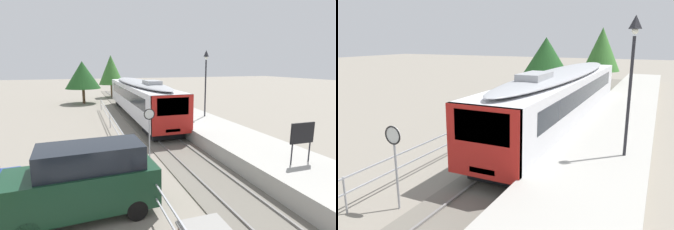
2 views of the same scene
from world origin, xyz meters
The scene contains 9 objects.
ground_plane centered at (-3.00, 22.00, 0.00)m, with size 160.00×160.00×0.00m, color gray.
track_rails centered at (0.00, 22.00, 0.03)m, with size 3.20×60.00×0.14m.
commuter_train centered at (0.00, 24.71, 2.15)m, with size 2.82×19.97×3.74m.
station_platform centered at (3.25, 22.00, 0.45)m, with size 3.90×60.00×0.90m, color #A8A59E.
platform_lamp_mid_platform centered at (4.22, 18.79, 4.62)m, with size 0.34×0.34×5.35m.
speed_limit_sign centered at (-2.05, 12.95, 2.12)m, with size 0.61×0.10×2.81m.
carpark_fence centered at (-3.30, 12.00, 0.91)m, with size 0.06×36.06×1.25m.
tree_behind_carpark centered at (-5.03, 36.26, 3.79)m, with size 4.57×4.57×5.59m.
tree_behind_station_far centered at (-0.68, 41.64, 4.33)m, with size 3.87×3.87×6.61m.
Camera 2 is at (5.23, 5.83, 5.39)m, focal length 34.61 mm.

